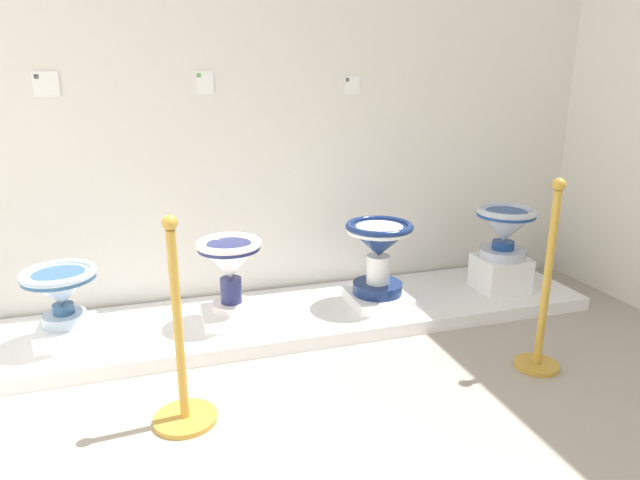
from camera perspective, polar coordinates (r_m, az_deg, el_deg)
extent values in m
cube|color=silver|center=(3.57, -3.79, 19.39)|extent=(4.47, 0.06, 3.28)
cube|color=white|center=(3.46, -1.58, -7.73)|extent=(3.62, 0.77, 0.08)
cube|color=white|center=(3.31, -24.63, -8.73)|extent=(0.29, 0.29, 0.10)
cylinder|color=#A8BFD9|center=(3.28, -24.80, -7.39)|extent=(0.22, 0.22, 0.06)
cylinder|color=#305A89|center=(3.26, -24.93, -6.43)|extent=(0.11, 0.11, 0.05)
cone|color=#A8BFD9|center=(3.22, -25.18, -4.55)|extent=(0.37, 0.37, 0.17)
cylinder|color=#305A89|center=(3.20, -25.33, -3.43)|extent=(0.37, 0.37, 0.03)
torus|color=#A8BFD9|center=(3.19, -25.37, -3.09)|extent=(0.38, 0.38, 0.04)
cylinder|color=#305A89|center=(3.19, -25.36, -3.18)|extent=(0.26, 0.26, 0.01)
cube|color=white|center=(3.30, -9.02, -7.70)|extent=(0.34, 0.30, 0.08)
cylinder|color=white|center=(3.28, -9.07, -6.72)|extent=(0.23, 0.23, 0.05)
cylinder|color=navy|center=(3.24, -9.15, -5.12)|extent=(0.12, 0.12, 0.15)
cone|color=white|center=(3.18, -9.30, -2.14)|extent=(0.36, 0.36, 0.21)
cylinder|color=navy|center=(3.15, -9.37, -0.69)|extent=(0.35, 0.35, 0.03)
torus|color=white|center=(3.14, -9.38, -0.35)|extent=(0.37, 0.37, 0.04)
cylinder|color=navy|center=(3.15, -9.38, -0.43)|extent=(0.25, 0.25, 0.01)
cube|color=white|center=(3.52, 5.90, -5.98)|extent=(0.35, 0.37, 0.07)
cylinder|color=navy|center=(3.50, 5.94, -4.92)|extent=(0.31, 0.31, 0.07)
cylinder|color=white|center=(3.45, 6.00, -3.02)|extent=(0.14, 0.14, 0.18)
cone|color=navy|center=(3.40, 6.09, -0.11)|extent=(0.41, 0.41, 0.19)
cylinder|color=white|center=(3.37, 6.13, 1.09)|extent=(0.40, 0.40, 0.03)
torus|color=navy|center=(3.37, 6.14, 1.42)|extent=(0.42, 0.42, 0.04)
cylinder|color=white|center=(3.37, 6.14, 1.34)|extent=(0.29, 0.29, 0.01)
cube|color=white|center=(3.89, 18.09, -3.27)|extent=(0.32, 0.28, 0.23)
cylinder|color=silver|center=(3.85, 18.27, -1.27)|extent=(0.30, 0.30, 0.06)
cylinder|color=navy|center=(3.83, 18.35, -0.49)|extent=(0.14, 0.14, 0.05)
cone|color=silver|center=(3.80, 18.53, 1.37)|extent=(0.38, 0.38, 0.20)
cylinder|color=navy|center=(3.78, 18.64, 2.56)|extent=(0.37, 0.37, 0.03)
torus|color=silver|center=(3.78, 18.67, 2.86)|extent=(0.39, 0.39, 0.04)
cylinder|color=navy|center=(3.78, 18.66, 2.78)|extent=(0.27, 0.27, 0.01)
cube|color=white|center=(3.47, -26.39, 14.20)|extent=(0.13, 0.01, 0.13)
cube|color=slate|center=(3.48, -27.20, 14.76)|extent=(0.02, 0.01, 0.02)
cube|color=white|center=(3.45, -11.79, 15.62)|extent=(0.10, 0.01, 0.13)
cube|color=#5B9E4C|center=(3.45, -12.39, 16.26)|extent=(0.02, 0.01, 0.02)
cube|color=white|center=(3.66, 3.33, 15.63)|extent=(0.10, 0.01, 0.11)
cube|color=slate|center=(3.65, 2.83, 16.17)|extent=(0.02, 0.01, 0.02)
cylinder|color=gold|center=(2.64, -13.70, -17.42)|extent=(0.28, 0.28, 0.02)
cylinder|color=gold|center=(2.42, -14.41, -8.78)|extent=(0.04, 0.04, 0.85)
sphere|color=gold|center=(2.27, -15.24, 1.71)|extent=(0.06, 0.06, 0.06)
cylinder|color=gold|center=(3.18, 21.40, -11.89)|extent=(0.22, 0.22, 0.02)
cylinder|color=gold|center=(2.99, 22.35, -3.91)|extent=(0.04, 0.04, 0.92)
sphere|color=gold|center=(2.87, 23.43, 5.28)|extent=(0.06, 0.06, 0.06)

